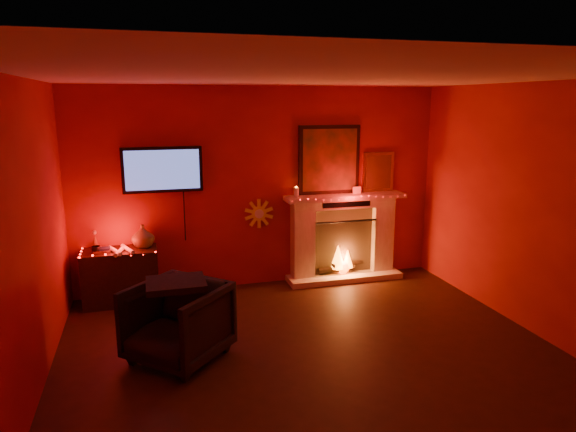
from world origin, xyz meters
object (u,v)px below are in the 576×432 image
object	(u,v)px
fireplace	(343,229)
armchair	(178,322)
console_table	(122,273)
tv	(163,170)
sunburst_clock	(259,214)

from	to	relation	value
fireplace	armchair	xyz separation A→B (m)	(-2.44, -1.81, -0.34)
fireplace	console_table	distance (m)	3.03
armchair	console_table	bearing A→B (deg)	152.47
fireplace	console_table	world-z (taller)	fireplace
fireplace	tv	distance (m)	2.61
tv	armchair	distance (m)	2.26
tv	console_table	distance (m)	1.39
console_table	armchair	distance (m)	1.78
fireplace	sunburst_clock	world-z (taller)	fireplace
tv	console_table	size ratio (longest dim) A/B	1.26
fireplace	console_table	bearing A→B (deg)	-177.59
tv	armchair	bearing A→B (deg)	-89.95
fireplace	sunburst_clock	xyz separation A→B (m)	(-1.19, 0.09, 0.28)
fireplace	sunburst_clock	distance (m)	1.23
sunburst_clock	console_table	xyz separation A→B (m)	(-1.81, -0.22, -0.61)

